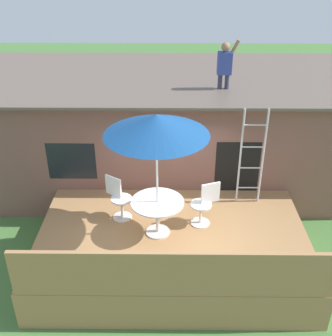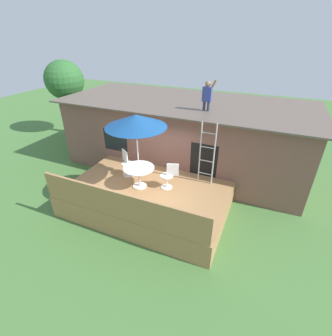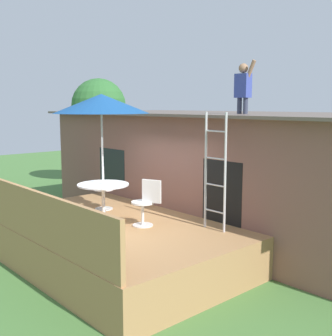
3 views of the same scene
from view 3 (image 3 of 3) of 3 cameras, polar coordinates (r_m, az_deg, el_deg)
name	(u,v)px [view 3 (image 3 of 3)]	position (r m, az deg, el deg)	size (l,w,h in m)	color
ground_plane	(113,261)	(8.96, -7.04, -12.12)	(40.00, 40.00, 0.00)	#477538
house	(229,171)	(10.98, 8.39, -0.40)	(10.50, 4.50, 2.94)	brown
deck	(113,242)	(8.83, -7.09, -9.69)	(5.40, 3.44, 0.80)	#A87A4C
deck_railing	(32,215)	(7.81, -17.36, -5.93)	(5.30, 0.08, 0.90)	#A87A4C
patio_table	(103,192)	(8.82, -8.33, -3.12)	(1.04, 1.04, 0.74)	silver
patio_umbrella	(101,104)	(8.64, -8.57, 8.40)	(1.90, 1.90, 2.54)	silver
step_ladder	(215,172)	(8.01, 6.53, -0.50)	(0.52, 0.04, 2.20)	silver
person_figure	(243,85)	(9.35, 10.21, 10.79)	(0.47, 0.20, 1.11)	#33384C
patio_chair_left	(103,189)	(9.81, -8.28, -2.72)	(0.56, 0.46, 0.92)	silver
patio_chair_right	(146,203)	(8.31, -2.68, -4.66)	(0.60, 0.44, 0.92)	silver
backyard_tree	(99,107)	(17.18, -8.88, 8.04)	(2.11, 2.11, 4.15)	brown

